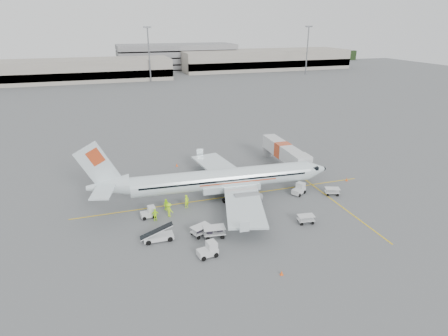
# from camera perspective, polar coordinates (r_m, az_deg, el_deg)

# --- Properties ---
(ground) EXTENTS (360.00, 360.00, 0.00)m
(ground) POSITION_cam_1_polar(r_m,az_deg,el_deg) (55.26, 0.65, -4.39)
(ground) COLOR #56595B
(stripe_lead) EXTENTS (44.00, 0.20, 0.01)m
(stripe_lead) POSITION_cam_1_polar(r_m,az_deg,el_deg) (55.26, 0.65, -4.39)
(stripe_lead) COLOR yellow
(stripe_lead) RESTS_ON ground
(stripe_cross) EXTENTS (0.20, 20.00, 0.01)m
(stripe_cross) POSITION_cam_1_polar(r_m,az_deg,el_deg) (54.88, 17.50, -5.65)
(stripe_cross) COLOR yellow
(stripe_cross) RESTS_ON ground
(terminal_west) EXTENTS (110.00, 22.00, 9.00)m
(terminal_west) POSITION_cam_1_polar(r_m,az_deg,el_deg) (179.74, -26.43, 13.01)
(terminal_west) COLOR gray
(terminal_west) RESTS_ON ground
(terminal_east) EXTENTS (90.00, 26.00, 10.00)m
(terminal_east) POSITION_cam_1_polar(r_m,az_deg,el_deg) (211.36, 6.18, 16.11)
(terminal_east) COLOR gray
(terminal_east) RESTS_ON ground
(parking_garage) EXTENTS (62.00, 24.00, 14.00)m
(parking_garage) POSITION_cam_1_polar(r_m,az_deg,el_deg) (211.80, -7.24, 16.62)
(parking_garage) COLOR slate
(parking_garage) RESTS_ON ground
(treeline) EXTENTS (300.00, 3.00, 6.00)m
(treeline) POSITION_cam_1_polar(r_m,az_deg,el_deg) (223.65, -14.50, 15.36)
(treeline) COLOR black
(treeline) RESTS_ON ground
(mast_center) EXTENTS (3.20, 1.20, 22.00)m
(mast_center) POSITION_cam_1_polar(r_m,az_deg,el_deg) (166.93, -11.34, 16.53)
(mast_center) COLOR slate
(mast_center) RESTS_ON ground
(mast_east) EXTENTS (3.20, 1.20, 22.00)m
(mast_east) POSITION_cam_1_polar(r_m,az_deg,el_deg) (191.46, 12.55, 17.02)
(mast_east) COLOR slate
(mast_east) RESTS_ON ground
(aircraft) EXTENTS (36.65, 29.64, 9.61)m
(aircraft) POSITION_cam_1_polar(r_m,az_deg,el_deg) (53.47, -0.08, 0.32)
(aircraft) COLOR white
(aircraft) RESTS_ON ground
(jet_bridge) EXTENTS (3.17, 16.38, 4.29)m
(jet_bridge) POSITION_cam_1_polar(r_m,az_deg,el_deg) (66.68, 8.90, 1.96)
(jet_bridge) COLOR silver
(jet_bridge) RESTS_ON ground
(belt_loader) EXTENTS (4.68, 1.81, 2.52)m
(belt_loader) POSITION_cam_1_polar(r_m,az_deg,el_deg) (44.95, -10.02, -9.42)
(belt_loader) COLOR silver
(belt_loader) RESTS_ON ground
(tug_fore) EXTENTS (2.51, 2.18, 1.68)m
(tug_fore) POSITION_cam_1_polar(r_m,az_deg,el_deg) (56.79, 11.31, -3.16)
(tug_fore) COLOR silver
(tug_fore) RESTS_ON ground
(tug_mid) EXTENTS (2.36, 1.58, 1.69)m
(tug_mid) POSITION_cam_1_polar(r_m,az_deg,el_deg) (41.82, -2.53, -12.31)
(tug_mid) COLOR silver
(tug_mid) RESTS_ON ground
(tug_aft) EXTENTS (2.09, 1.34, 1.54)m
(tug_aft) POSITION_cam_1_polar(r_m,az_deg,el_deg) (50.32, -11.48, -6.62)
(tug_aft) COLOR silver
(tug_aft) RESTS_ON ground
(cart_loaded_a) EXTENTS (2.69, 2.17, 1.22)m
(cart_loaded_a) POSITION_cam_1_polar(r_m,az_deg,el_deg) (45.73, -3.54, -9.47)
(cart_loaded_a) COLOR silver
(cart_loaded_a) RESTS_ON ground
(cart_loaded_b) EXTENTS (2.73, 1.81, 1.34)m
(cart_loaded_b) POSITION_cam_1_polar(r_m,az_deg,el_deg) (45.23, -1.51, -9.72)
(cart_loaded_b) COLOR silver
(cart_loaded_b) RESTS_ON ground
(cart_empty_a) EXTENTS (2.24, 1.51, 1.09)m
(cart_empty_a) POSITION_cam_1_polar(r_m,az_deg,el_deg) (49.28, 12.36, -7.63)
(cart_empty_a) COLOR silver
(cart_empty_a) RESTS_ON ground
(cart_empty_b) EXTENTS (2.39, 1.88, 1.09)m
(cart_empty_b) POSITION_cam_1_polar(r_m,az_deg,el_deg) (57.88, 16.15, -3.45)
(cart_empty_b) COLOR silver
(cart_empty_b) RESTS_ON ground
(cone_nose) EXTENTS (0.36, 0.36, 0.59)m
(cone_nose) POSITION_cam_1_polar(r_m,az_deg,el_deg) (63.67, 18.20, -1.63)
(cone_nose) COLOR #FC5B18
(cone_nose) RESTS_ON ground
(cone_port) EXTENTS (0.36, 0.36, 0.59)m
(cone_port) POSITION_cam_1_polar(r_m,az_deg,el_deg) (67.11, -7.21, 0.50)
(cone_port) COLOR #FC5B18
(cone_port) RESTS_ON ground
(cone_stbd) EXTENTS (0.33, 0.33, 0.54)m
(cone_stbd) POSITION_cam_1_polar(r_m,az_deg,el_deg) (39.89, 8.78, -15.47)
(cone_stbd) COLOR #FC5B18
(cone_stbd) RESTS_ON ground
(crew_a) EXTENTS (0.84, 0.77, 1.93)m
(crew_a) POSITION_cam_1_polar(r_m,az_deg,el_deg) (51.97, -5.70, -5.08)
(crew_a) COLOR #AAE312
(crew_a) RESTS_ON ground
(crew_b) EXTENTS (1.05, 1.04, 1.71)m
(crew_b) POSITION_cam_1_polar(r_m,az_deg,el_deg) (51.57, -8.79, -5.59)
(crew_b) COLOR #AAE312
(crew_b) RESTS_ON ground
(crew_c) EXTENTS (1.33, 1.41, 1.91)m
(crew_c) POSITION_cam_1_polar(r_m,az_deg,el_deg) (50.02, -8.34, -6.34)
(crew_c) COLOR #AAE312
(crew_c) RESTS_ON ground
(crew_d) EXTENTS (1.00, 0.43, 1.69)m
(crew_d) POSITION_cam_1_polar(r_m,az_deg,el_deg) (49.35, -10.43, -7.03)
(crew_d) COLOR #AAE312
(crew_d) RESTS_ON ground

